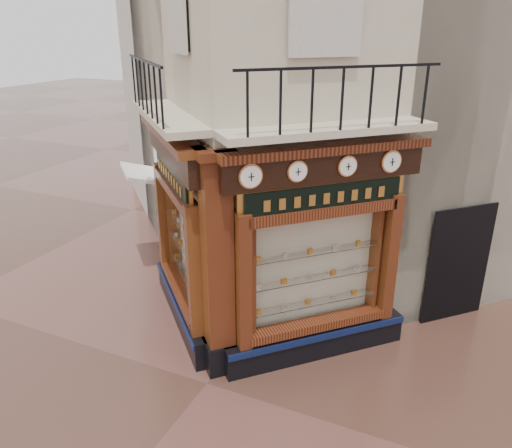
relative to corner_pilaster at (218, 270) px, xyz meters
The scene contains 15 objects.
ground 2.01m from the corner_pilaster, 90.00° to the right, with size 80.00×80.00×0.00m, color #472B21.
main_building 6.96m from the corner_pilaster, 90.00° to the left, with size 8.00×8.00×12.00m, color #C3B798.
neighbour_left 9.21m from the corner_pilaster, 106.93° to the left, with size 8.00×8.00×11.00m, color beige.
neighbour_right 9.21m from the corner_pilaster, 73.07° to the left, with size 8.00×8.00×11.00m, color beige.
shopfront_left 1.77m from the corner_pilaster, 142.77° to the left, with size 2.86×2.86×3.98m.
shopfront_right 1.77m from the corner_pilaster, 37.23° to the left, with size 2.86×2.86×3.98m.
corner_pilaster is the anchor object (origin of this frame).
balcony 2.47m from the corner_pilaster, 90.00° to the left, with size 5.94×2.97×1.03m.
clock_a 1.78m from the corner_pilaster, ahead, with size 0.31×0.31×0.38m.
clock_b 2.10m from the corner_pilaster, 25.29° to the left, with size 0.28×0.28×0.34m.
clock_c 2.69m from the corner_pilaster, 33.32° to the left, with size 0.28×0.28×0.35m.
clock_d 3.36m from the corner_pilaster, 36.59° to the left, with size 0.30×0.30×0.38m.
awning 4.95m from the corner_pilaster, 141.31° to the left, with size 1.48×0.89×0.08m, color white, non-canonical shape.
signboard_left 2.12m from the corner_pilaster, 145.25° to the left, with size 2.03×2.03×0.54m.
signboard_right 2.12m from the corner_pilaster, 34.75° to the left, with size 2.17×2.17×0.58m.
Camera 1 is at (3.62, -5.94, 5.70)m, focal length 35.00 mm.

